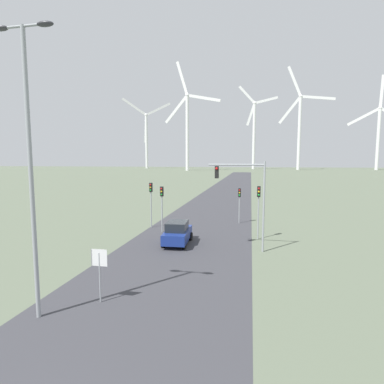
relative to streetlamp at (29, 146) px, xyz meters
The scene contains 14 objects.
road_surface 42.04m from the streetlamp, 84.48° to the left, with size 10.00×240.00×0.01m.
streetlamp is the anchor object (origin of this frame).
stop_sign_near 6.04m from the streetlamp, 41.71° to the left, with size 0.81×0.07×2.57m.
traffic_light_post_near_left 16.26m from the streetlamp, 87.26° to the left, with size 0.28×0.34×4.26m.
traffic_light_post_near_right 18.03m from the streetlamp, 57.39° to the left, with size 0.28×0.34×4.52m.
traffic_light_post_mid_left 17.85m from the streetlamp, 92.87° to the left, with size 0.28×0.34×4.47m.
traffic_light_post_mid_right 22.90m from the streetlamp, 70.04° to the left, with size 0.28×0.34×3.73m.
traffic_light_mast_overhead 14.30m from the streetlamp, 53.17° to the left, with size 4.10×0.35×6.61m.
car_approaching 14.00m from the streetlamp, 75.53° to the left, with size 2.04×4.20×1.83m.
wind_turbine_far_left 245.94m from the streetlamp, 108.57° to the left, with size 36.47×18.37×57.60m.
wind_turbine_left 187.91m from the streetlamp, 100.04° to the left, with size 37.92×6.81×70.46m.
wind_turbine_center 228.15m from the streetlamp, 87.32° to the left, with size 29.53×2.60×63.30m.
wind_turbine_right 218.88m from the streetlamp, 78.93° to the left, with size 36.68×4.48×72.08m.
wind_turbine_far_right 241.41m from the streetlamp, 66.66° to the left, with size 38.15×10.15×64.69m.
Camera 1 is at (4.80, -3.90, 6.66)m, focal length 28.00 mm.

